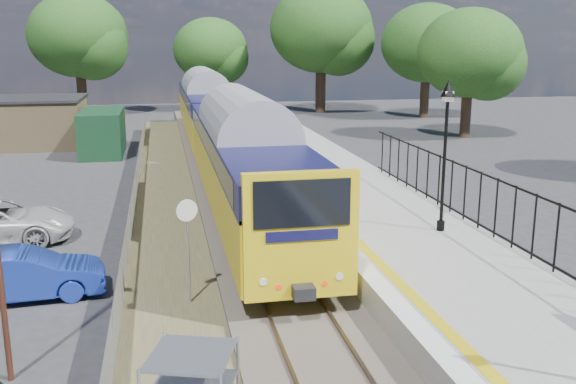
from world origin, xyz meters
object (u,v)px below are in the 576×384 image
object	(u,v)px
victorian_lamp_north	(447,121)
car_blue	(24,275)
speed_sign	(188,234)
train	(219,124)

from	to	relation	value
victorian_lamp_north	car_blue	size ratio (longest dim) A/B	1.14
victorian_lamp_north	car_blue	bearing A→B (deg)	-175.50
victorian_lamp_north	speed_sign	bearing A→B (deg)	-164.41
victorian_lamp_north	train	bearing A→B (deg)	107.93
speed_sign	train	bearing A→B (deg)	62.33
victorian_lamp_north	train	world-z (taller)	victorian_lamp_north
victorian_lamp_north	speed_sign	distance (m)	8.45
train	victorian_lamp_north	bearing A→B (deg)	-72.07
victorian_lamp_north	car_blue	world-z (taller)	victorian_lamp_north
train	speed_sign	world-z (taller)	train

